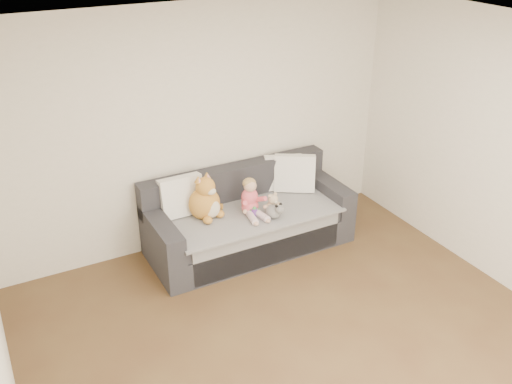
# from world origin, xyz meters

# --- Properties ---
(room_shell) EXTENTS (5.00, 5.00, 5.00)m
(room_shell) POSITION_xyz_m (0.00, 0.42, 1.30)
(room_shell) COLOR brown
(room_shell) RESTS_ON ground
(sofa) EXTENTS (2.20, 0.94, 0.85)m
(sofa) POSITION_xyz_m (0.34, 2.06, 0.31)
(sofa) COLOR #2A292F
(sofa) RESTS_ON ground
(cushion_left) EXTENTS (0.46, 0.21, 0.43)m
(cushion_left) POSITION_xyz_m (-0.33, 2.27, 0.68)
(cushion_left) COLOR white
(cushion_left) RESTS_ON sofa
(cushion_right_back) EXTENTS (0.48, 0.34, 0.41)m
(cushion_right_back) POSITION_xyz_m (0.92, 2.29, 0.67)
(cushion_right_back) COLOR white
(cushion_right_back) RESTS_ON sofa
(cushion_right_front) EXTENTS (0.50, 0.42, 0.43)m
(cushion_right_front) POSITION_xyz_m (1.01, 2.19, 0.68)
(cushion_right_front) COLOR white
(cushion_right_front) RESTS_ON sofa
(toddler) EXTENTS (0.29, 0.41, 0.40)m
(toddler) POSITION_xyz_m (0.31, 1.93, 0.64)
(toddler) COLOR #EA5272
(toddler) RESTS_ON sofa
(plush_cat) EXTENTS (0.41, 0.41, 0.51)m
(plush_cat) POSITION_xyz_m (-0.14, 2.10, 0.66)
(plush_cat) COLOR #A76625
(plush_cat) RESTS_ON sofa
(teddy_bear) EXTENTS (0.19, 0.15, 0.24)m
(teddy_bear) POSITION_xyz_m (0.51, 1.82, 0.57)
(teddy_bear) COLOR tan
(teddy_bear) RESTS_ON sofa
(plush_cow) EXTENTS (0.15, 0.23, 0.19)m
(plush_cow) POSITION_xyz_m (0.48, 1.74, 0.55)
(plush_cow) COLOR white
(plush_cow) RESTS_ON sofa
(sippy_cup) EXTENTS (0.10, 0.07, 0.11)m
(sippy_cup) POSITION_xyz_m (0.32, 1.87, 0.53)
(sippy_cup) COLOR #6D3A9E
(sippy_cup) RESTS_ON sofa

